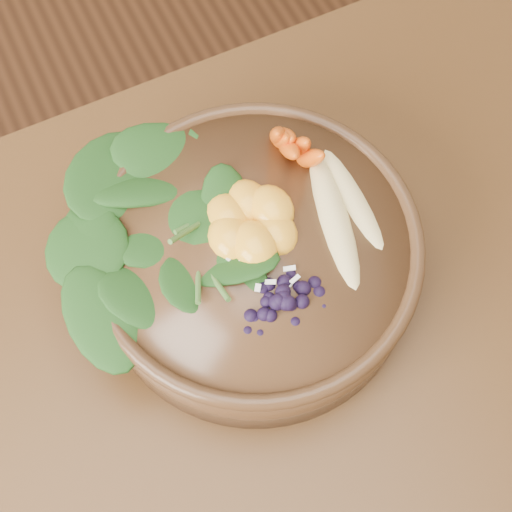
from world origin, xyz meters
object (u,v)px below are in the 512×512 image
dining_table (184,497)px  stoneware_bowl (256,260)px  carrot_cluster (281,126)px  kale_heap (182,188)px  mandarin_cluster (251,215)px  blueberry_pile (286,293)px  banana_halves (345,200)px

dining_table → stoneware_bowl: (0.16, 0.16, 0.14)m
carrot_cluster → dining_table: bearing=-128.1°
stoneware_bowl → kale_heap: kale_heap is taller
dining_table → mandarin_cluster: mandarin_cluster is taller
mandarin_cluster → blueberry_pile: 0.09m
dining_table → carrot_cluster: size_ratio=17.97×
dining_table → blueberry_pile: size_ratio=10.73×
blueberry_pile → dining_table: bearing=-149.7°
blueberry_pile → carrot_cluster: bearing=65.0°
banana_halves → blueberry_pile: bearing=-141.5°
kale_heap → banana_halves: size_ratio=1.18×
banana_halves → blueberry_pile: (-0.10, -0.06, 0.01)m
dining_table → banana_halves: 0.36m
carrot_cluster → blueberry_pile: bearing=-109.5°
kale_heap → blueberry_pile: 0.14m
mandarin_cluster → blueberry_pile: bearing=-94.7°
dining_table → stoneware_bowl: stoneware_bowl is taller
kale_heap → blueberry_pile: bearing=-73.6°
stoneware_bowl → banana_halves: size_ratio=1.80×
stoneware_bowl → mandarin_cluster: bearing=78.2°
kale_heap → carrot_cluster: (0.11, 0.01, 0.02)m
banana_halves → stoneware_bowl: bearing=-177.3°
carrot_cluster → blueberry_pile: size_ratio=0.60×
dining_table → blueberry_pile: bearing=30.3°
mandarin_cluster → blueberry_pile: size_ratio=0.69×
banana_halves → dining_table: bearing=-143.3°
mandarin_cluster → blueberry_pile: (-0.01, -0.09, 0.00)m
dining_table → banana_halves: size_ratio=8.91×
banana_halves → mandarin_cluster: (-0.09, 0.02, 0.00)m
dining_table → kale_heap: kale_heap is taller
dining_table → carrot_cluster: carrot_cluster is taller
dining_table → stoneware_bowl: bearing=44.5°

